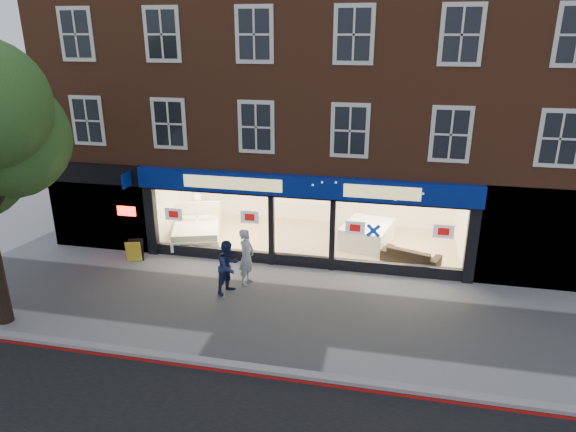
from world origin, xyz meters
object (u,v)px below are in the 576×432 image
(sofa, at_px, (411,255))
(display_bed, at_px, (197,231))
(mattress_stack, at_px, (367,234))
(a_board, at_px, (135,251))
(pedestrian_blue, at_px, (228,267))
(pedestrian_grey, at_px, (247,257))

(sofa, bearing_deg, display_bed, 16.82)
(mattress_stack, xyz_separation_m, a_board, (-7.91, -3.06, -0.10))
(sofa, bearing_deg, pedestrian_blue, 49.33)
(a_board, distance_m, pedestrian_grey, 4.44)
(pedestrian_grey, bearing_deg, pedestrian_blue, 159.49)
(a_board, bearing_deg, pedestrian_blue, -37.23)
(mattress_stack, relative_size, sofa, 1.20)
(sofa, height_order, a_board, a_board)
(mattress_stack, bearing_deg, a_board, -158.86)
(display_bed, height_order, mattress_stack, display_bed)
(mattress_stack, xyz_separation_m, pedestrian_grey, (-3.57, -3.83, 0.43))
(a_board, bearing_deg, mattress_stack, 4.14)
(a_board, bearing_deg, sofa, -6.98)
(a_board, bearing_deg, pedestrian_grey, -27.06)
(display_bed, bearing_deg, a_board, -143.09)
(display_bed, xyz_separation_m, pedestrian_grey, (2.86, -2.88, 0.49))
(mattress_stack, bearing_deg, display_bed, -171.62)
(pedestrian_grey, bearing_deg, mattress_stack, -34.54)
(display_bed, xyz_separation_m, mattress_stack, (6.43, 0.95, 0.06))
(display_bed, height_order, a_board, display_bed)
(display_bed, relative_size, a_board, 3.23)
(mattress_stack, height_order, sofa, mattress_stack)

